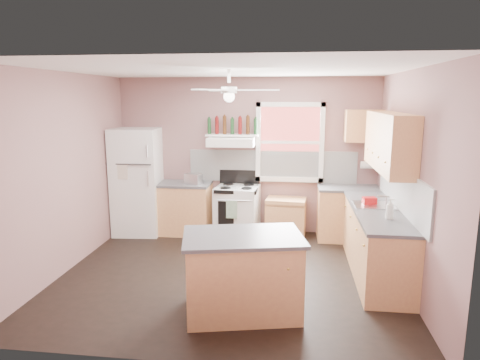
# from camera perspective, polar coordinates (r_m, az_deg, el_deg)

# --- Properties ---
(floor) EXTENTS (4.50, 4.50, 0.00)m
(floor) POSITION_cam_1_polar(r_m,az_deg,el_deg) (5.94, -1.35, -12.46)
(floor) COLOR black
(floor) RESTS_ON ground
(ceiling) EXTENTS (4.50, 4.50, 0.00)m
(ceiling) POSITION_cam_1_polar(r_m,az_deg,el_deg) (5.46, -1.48, 14.52)
(ceiling) COLOR white
(ceiling) RESTS_ON ground
(wall_back) EXTENTS (4.50, 0.05, 2.70)m
(wall_back) POSITION_cam_1_polar(r_m,az_deg,el_deg) (7.52, 0.89, 3.27)
(wall_back) COLOR #825D5B
(wall_back) RESTS_ON ground
(wall_right) EXTENTS (0.05, 4.00, 2.70)m
(wall_right) POSITION_cam_1_polar(r_m,az_deg,el_deg) (5.67, 21.95, -0.11)
(wall_right) COLOR #825D5B
(wall_right) RESTS_ON ground
(wall_left) EXTENTS (0.05, 4.00, 2.70)m
(wall_left) POSITION_cam_1_polar(r_m,az_deg,el_deg) (6.29, -22.36, 0.89)
(wall_left) COLOR #825D5B
(wall_left) RESTS_ON ground
(backsplash_back) EXTENTS (2.90, 0.03, 0.55)m
(backsplash_back) POSITION_cam_1_polar(r_m,az_deg,el_deg) (7.48, 4.28, 1.83)
(backsplash_back) COLOR white
(backsplash_back) RESTS_ON wall_back
(backsplash_right) EXTENTS (0.03, 2.60, 0.55)m
(backsplash_right) POSITION_cam_1_polar(r_m,az_deg,el_deg) (5.98, 20.75, -1.20)
(backsplash_right) COLOR white
(backsplash_right) RESTS_ON wall_right
(window_view) EXTENTS (1.00, 0.02, 1.20)m
(window_view) POSITION_cam_1_polar(r_m,az_deg,el_deg) (7.41, 6.65, 5.02)
(window_view) COLOR maroon
(window_view) RESTS_ON wall_back
(window_frame) EXTENTS (1.16, 0.07, 1.36)m
(window_frame) POSITION_cam_1_polar(r_m,az_deg,el_deg) (7.38, 6.65, 5.00)
(window_frame) COLOR white
(window_frame) RESTS_ON wall_back
(refrigerator) EXTENTS (0.84, 0.82, 1.84)m
(refrigerator) POSITION_cam_1_polar(r_m,az_deg,el_deg) (7.66, -13.50, -0.18)
(refrigerator) COLOR white
(refrigerator) RESTS_ON floor
(base_cabinet_left) EXTENTS (0.90, 0.60, 0.86)m
(base_cabinet_left) POSITION_cam_1_polar(r_m,az_deg,el_deg) (7.58, -7.41, -3.86)
(base_cabinet_left) COLOR #C07F50
(base_cabinet_left) RESTS_ON floor
(counter_left) EXTENTS (0.92, 0.62, 0.04)m
(counter_left) POSITION_cam_1_polar(r_m,az_deg,el_deg) (7.48, -7.50, -0.53)
(counter_left) COLOR #434346
(counter_left) RESTS_ON base_cabinet_left
(toaster) EXTENTS (0.32, 0.25, 0.18)m
(toaster) POSITION_cam_1_polar(r_m,az_deg,el_deg) (7.32, -6.22, 0.13)
(toaster) COLOR silver
(toaster) RESTS_ON counter_left
(stove) EXTENTS (0.76, 0.71, 0.86)m
(stove) POSITION_cam_1_polar(r_m,az_deg,el_deg) (7.39, -0.36, -4.17)
(stove) COLOR white
(stove) RESTS_ON floor
(range_hood) EXTENTS (0.78, 0.50, 0.14)m
(range_hood) POSITION_cam_1_polar(r_m,az_deg,el_deg) (7.25, -1.16, 5.12)
(range_hood) COLOR white
(range_hood) RESTS_ON wall_back
(bottle_shelf) EXTENTS (0.90, 0.26, 0.03)m
(bottle_shelf) POSITION_cam_1_polar(r_m,az_deg,el_deg) (7.36, -1.03, 5.99)
(bottle_shelf) COLOR white
(bottle_shelf) RESTS_ON range_hood
(cart) EXTENTS (0.70, 0.50, 0.66)m
(cart) POSITION_cam_1_polar(r_m,az_deg,el_deg) (7.42, 6.12, -4.95)
(cart) COLOR #C07F50
(cart) RESTS_ON floor
(base_cabinet_corner) EXTENTS (1.00, 0.60, 0.86)m
(base_cabinet_corner) POSITION_cam_1_polar(r_m,az_deg,el_deg) (7.41, 14.21, -4.47)
(base_cabinet_corner) COLOR #C07F50
(base_cabinet_corner) RESTS_ON floor
(base_cabinet_right) EXTENTS (0.60, 2.20, 0.86)m
(base_cabinet_right) POSITION_cam_1_polar(r_m,az_deg,el_deg) (6.11, 17.65, -7.98)
(base_cabinet_right) COLOR #C07F50
(base_cabinet_right) RESTS_ON floor
(counter_corner) EXTENTS (1.02, 0.62, 0.04)m
(counter_corner) POSITION_cam_1_polar(r_m,az_deg,el_deg) (7.30, 14.37, -1.07)
(counter_corner) COLOR #434346
(counter_corner) RESTS_ON base_cabinet_corner
(counter_right) EXTENTS (0.62, 2.22, 0.04)m
(counter_right) POSITION_cam_1_polar(r_m,az_deg,el_deg) (5.98, 17.80, -3.90)
(counter_right) COLOR #434346
(counter_right) RESTS_ON base_cabinet_right
(sink) EXTENTS (0.55, 0.45, 0.03)m
(sink) POSITION_cam_1_polar(r_m,az_deg,el_deg) (6.17, 17.48, -3.29)
(sink) COLOR silver
(sink) RESTS_ON counter_right
(faucet) EXTENTS (0.03, 0.03, 0.14)m
(faucet) POSITION_cam_1_polar(r_m,az_deg,el_deg) (6.18, 18.98, -2.64)
(faucet) COLOR silver
(faucet) RESTS_ON sink
(upper_cabinet_right) EXTENTS (0.33, 1.80, 0.76)m
(upper_cabinet_right) POSITION_cam_1_polar(r_m,az_deg,el_deg) (6.05, 19.27, 4.84)
(upper_cabinet_right) COLOR #C07F50
(upper_cabinet_right) RESTS_ON wall_right
(upper_cabinet_corner) EXTENTS (0.60, 0.33, 0.52)m
(upper_cabinet_corner) POSITION_cam_1_polar(r_m,az_deg,el_deg) (7.32, 16.20, 6.94)
(upper_cabinet_corner) COLOR #C07F50
(upper_cabinet_corner) RESTS_ON wall_back
(paper_towel) EXTENTS (0.26, 0.12, 0.12)m
(paper_towel) POSITION_cam_1_polar(r_m,az_deg,el_deg) (7.44, 16.81, 1.93)
(paper_towel) COLOR white
(paper_towel) RESTS_ON wall_back
(island) EXTENTS (1.35, 1.01, 0.86)m
(island) POSITION_cam_1_polar(r_m,az_deg,el_deg) (4.82, 0.38, -12.66)
(island) COLOR #C07F50
(island) RESTS_ON floor
(island_top) EXTENTS (1.43, 1.09, 0.04)m
(island_top) POSITION_cam_1_polar(r_m,az_deg,el_deg) (4.66, 0.38, -7.59)
(island_top) COLOR #434346
(island_top) RESTS_ON island
(ceiling_fan_hub) EXTENTS (0.20, 0.20, 0.08)m
(ceiling_fan_hub) POSITION_cam_1_polar(r_m,az_deg,el_deg) (5.45, -1.47, 11.90)
(ceiling_fan_hub) COLOR white
(ceiling_fan_hub) RESTS_ON ceiling
(soap_bottle) EXTENTS (0.14, 0.14, 0.26)m
(soap_bottle) POSITION_cam_1_polar(r_m,az_deg,el_deg) (5.51, 19.36, -3.67)
(soap_bottle) COLOR silver
(soap_bottle) RESTS_ON counter_right
(red_caddy) EXTENTS (0.20, 0.15, 0.10)m
(red_caddy) POSITION_cam_1_polar(r_m,az_deg,el_deg) (6.20, 16.87, -2.68)
(red_caddy) COLOR #B20F11
(red_caddy) RESTS_ON counter_right
(wine_bottles) EXTENTS (0.86, 0.06, 0.31)m
(wine_bottles) POSITION_cam_1_polar(r_m,az_deg,el_deg) (7.35, -1.02, 7.23)
(wine_bottles) COLOR #143819
(wine_bottles) RESTS_ON bottle_shelf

